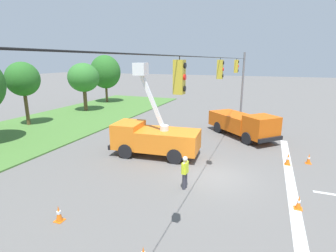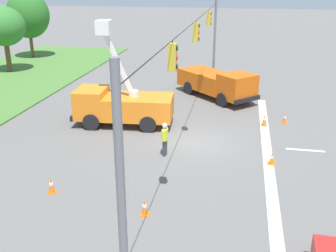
% 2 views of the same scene
% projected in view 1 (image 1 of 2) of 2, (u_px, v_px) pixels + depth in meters
% --- Properties ---
extents(ground_plane, '(200.00, 200.00, 0.00)m').
position_uv_depth(ground_plane, '(216.00, 176.00, 15.03)').
color(ground_plane, '#605E5B').
extents(lane_markings, '(17.60, 15.25, 0.01)m').
position_uv_depth(lane_markings, '(324.00, 193.00, 13.14)').
color(lane_markings, silver).
rests_on(lane_markings, ground).
extents(signal_gantry, '(26.20, 0.33, 7.20)m').
position_uv_depth(signal_gantry, '(219.00, 100.00, 13.91)').
color(signal_gantry, slate).
rests_on(signal_gantry, ground).
extents(tree_east, '(3.27, 3.05, 6.33)m').
position_uv_depth(tree_east, '(23.00, 79.00, 25.47)').
color(tree_east, brown).
rests_on(tree_east, ground).
extents(tree_far_east, '(3.93, 3.85, 6.12)m').
position_uv_depth(tree_far_east, '(84.00, 78.00, 33.02)').
color(tree_far_east, brown).
rests_on(tree_far_east, ground).
extents(tree_east_end, '(4.37, 4.63, 7.20)m').
position_uv_depth(tree_east_end, '(105.00, 72.00, 39.75)').
color(tree_east_end, brown).
rests_on(tree_east_end, ground).
extents(utility_truck_bucket_lift, '(2.92, 6.21, 6.30)m').
position_uv_depth(utility_truck_bucket_lift, '(154.00, 137.00, 18.06)').
color(utility_truck_bucket_lift, orange).
rests_on(utility_truck_bucket_lift, ground).
extents(utility_truck_support_near, '(6.43, 6.48, 2.23)m').
position_uv_depth(utility_truck_support_near, '(243.00, 123.00, 22.44)').
color(utility_truck_support_near, '#D6560F').
rests_on(utility_truck_support_near, ground).
extents(road_worker, '(0.65, 0.28, 1.77)m').
position_uv_depth(road_worker, '(185.00, 171.00, 13.38)').
color(road_worker, '#383842').
rests_on(road_worker, ground).
extents(traffic_cone_foreground_left, '(0.36, 0.36, 0.67)m').
position_uv_depth(traffic_cone_foreground_left, '(309.00, 159.00, 16.81)').
color(traffic_cone_foreground_left, orange).
rests_on(traffic_cone_foreground_left, ground).
extents(traffic_cone_foreground_right, '(0.36, 0.36, 0.63)m').
position_uv_depth(traffic_cone_foreground_right, '(299.00, 203.00, 11.69)').
color(traffic_cone_foreground_right, orange).
rests_on(traffic_cone_foreground_right, ground).
extents(traffic_cone_mid_right, '(0.36, 0.36, 0.78)m').
position_uv_depth(traffic_cone_mid_right, '(288.00, 159.00, 16.60)').
color(traffic_cone_mid_right, orange).
rests_on(traffic_cone_mid_right, ground).
extents(traffic_cone_near_bucket, '(0.36, 0.36, 0.70)m').
position_uv_depth(traffic_cone_near_bucket, '(59.00, 214.00, 10.78)').
color(traffic_cone_near_bucket, orange).
rests_on(traffic_cone_near_bucket, ground).
extents(traffic_cone_far_left, '(0.36, 0.36, 0.60)m').
position_uv_depth(traffic_cone_far_left, '(194.00, 131.00, 23.58)').
color(traffic_cone_far_left, orange).
rests_on(traffic_cone_far_left, ground).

